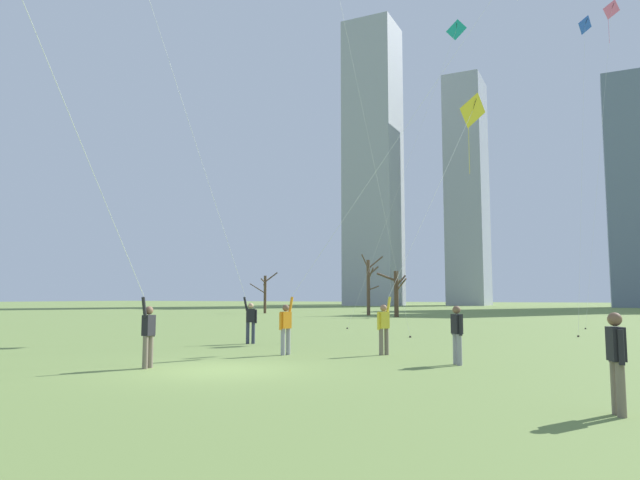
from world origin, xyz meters
TOP-DOWN VIEW (x-y plane):
  - ground_plane at (0.00, 0.00)m, footprint 400.00×400.00m
  - kite_flyer_foreground_left_red at (-1.47, -2.97)m, footprint 2.00×11.24m
  - kite_flyer_midfield_right_white at (0.72, 5.97)m, footprint 6.96×12.03m
  - kite_flyer_midfield_center_purple at (-4.30, 6.97)m, footprint 5.37×4.37m
  - kite_flyer_foreground_right_yellow at (3.00, 7.09)m, footprint 2.42×7.30m
  - bystander_strolling_midfield at (9.06, -1.94)m, footprint 0.30×0.49m
  - bystander_watching_nearby at (5.28, 3.80)m, footprint 0.37×0.41m
  - distant_kite_low_near_trees_teal at (1.28, 21.58)m, footprint 6.82×3.05m
  - distant_kite_high_overhead_pink at (10.29, 28.46)m, footprint 2.92×4.48m
  - distant_kite_drifting_right_blue at (8.76, 20.04)m, footprint 1.28×3.46m
  - bare_tree_far_right_edge at (-8.05, 38.89)m, footprint 2.95×2.09m
  - bare_tree_left_of_center at (-25.49, 44.35)m, footprint 2.94×2.41m
  - bare_tree_rightmost at (-12.17, 42.75)m, footprint 1.49×2.92m
  - skyline_short_annex at (-16.71, 116.84)m, footprint 8.10×11.18m
  - skyline_slender_spire at (-34.93, 105.60)m, footprint 10.96×10.46m
  - skyline_wide_slab at (-41.18, 124.76)m, footprint 7.60×11.98m

SIDE VIEW (x-z plane):
  - ground_plane at x=0.00m, z-range 0.00..0.00m
  - bystander_strolling_midfield at x=9.06m, z-range 0.09..1.71m
  - bystander_watching_nearby at x=5.28m, z-range 0.09..1.71m
  - bare_tree_far_right_edge at x=-8.05m, z-range 0.25..4.52m
  - bare_tree_left_of_center at x=-25.49m, z-range 0.05..4.78m
  - kite_flyer_midfield_center_purple at x=-4.30m, z-range -6.98..12.93m
  - kite_flyer_foreground_right_yellow at x=3.00m, z-range -2.11..8.40m
  - bare_tree_rightmost at x=-12.17m, z-range 0.11..6.24m
  - kite_flyer_midfield_right_white at x=0.72m, z-range -5.59..13.04m
  - kite_flyer_foreground_left_red at x=-1.47m, z-range -3.52..12.16m
  - skyline_wide_slab at x=-41.18m, z-range 0.00..23.21m
  - distant_kite_drifting_right_blue at x=8.76m, z-range 6.50..23.35m
  - distant_kite_low_near_trees_teal at x=1.28m, z-range 7.56..26.39m
  - distant_kite_high_overhead_pink at x=10.29m, z-range 8.71..30.11m
  - skyline_short_annex at x=-16.71m, z-range 0.00..51.28m
  - skyline_slender_spire at x=-34.93m, z-range 0.00..63.18m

